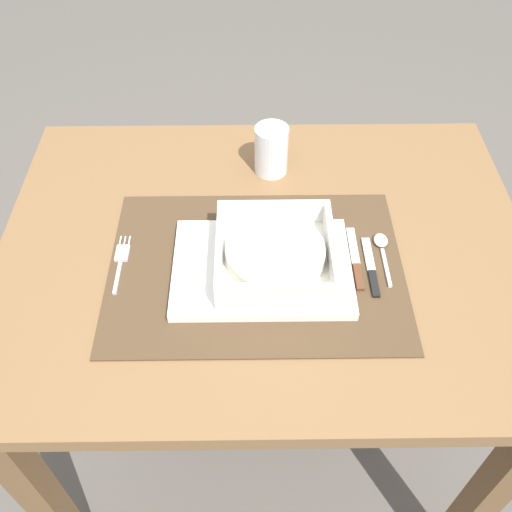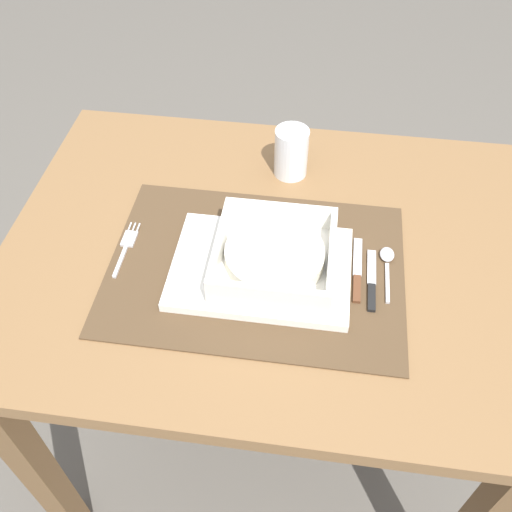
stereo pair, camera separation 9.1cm
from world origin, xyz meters
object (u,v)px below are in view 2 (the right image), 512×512
Objects in this scene: dining_table at (268,287)px; fork at (127,245)px; butter_knife at (372,284)px; drinking_glass at (291,154)px; porridge_bowl at (275,257)px; bread_knife at (357,273)px; spoon at (387,261)px.

fork is at bearing -171.54° from dining_table.
drinking_glass reaches higher than butter_knife.
porridge_bowl is at bearing -90.27° from drinking_glass.
porridge_bowl is 0.26m from fork.
drinking_glass is at bearing 113.81° from bread_knife.
porridge_bowl is 1.49× the size of fork.
dining_table is 9.47× the size of drinking_glass.
dining_table is 0.22m from butter_knife.
butter_knife reaches higher than dining_table.
drinking_glass reaches higher than porridge_bowl.
dining_table is 0.16m from porridge_bowl.
spoon is at bearing -49.53° from drinking_glass.
bread_knife is at bearing 142.75° from butter_knife.
bread_knife reaches higher than dining_table.
porridge_bowl reaches higher than butter_knife.
spoon reaches higher than dining_table.
porridge_bowl is at bearing -166.51° from spoon.
drinking_glass is (0.26, 0.23, 0.04)m from fork.
drinking_glass is at bearing 45.60° from fork.
porridge_bowl is at bearing -179.40° from bread_knife.
dining_table is 6.67× the size of bread_knife.
dining_table is at bearing 11.59° from fork.
bread_knife is (-0.05, -0.03, -0.00)m from spoon.
butter_knife is at bearing -43.28° from bread_knife.
spoon is at bearing 5.94° from fork.
dining_table is at bearing 158.05° from bread_knife.
porridge_bowl reaches higher than spoon.
dining_table is 0.27m from fork.
porridge_bowl is 0.26m from drinking_glass.
porridge_bowl is 0.14m from bread_knife.
porridge_bowl reaches higher than bread_knife.
dining_table is 0.25m from drinking_glass.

